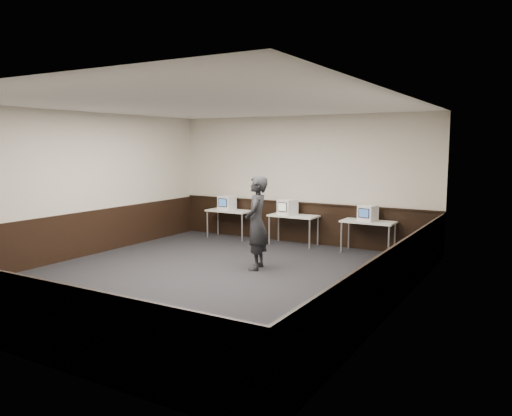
{
  "coord_description": "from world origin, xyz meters",
  "views": [
    {
      "loc": [
        5.37,
        -7.42,
        2.47
      ],
      "look_at": [
        0.09,
        1.6,
        1.15
      ],
      "focal_mm": 35.0,
      "sensor_mm": 36.0,
      "label": 1
    }
  ],
  "objects_px": {
    "desk_center": "(294,218)",
    "emac_right": "(368,213)",
    "desk_left": "(229,213)",
    "emac_center": "(287,207)",
    "person": "(257,223)",
    "emac_left": "(227,203)",
    "desk_right": "(368,224)"
  },
  "relations": [
    {
      "from": "person",
      "to": "emac_right",
      "type": "bearing_deg",
      "value": 132.62
    },
    {
      "from": "desk_left",
      "to": "desk_right",
      "type": "xyz_separation_m",
      "value": [
        3.8,
        0.0,
        0.0
      ]
    },
    {
      "from": "emac_center",
      "to": "person",
      "type": "distance_m",
      "value": 2.61
    },
    {
      "from": "emac_left",
      "to": "emac_center",
      "type": "relative_size",
      "value": 0.88
    },
    {
      "from": "desk_center",
      "to": "emac_left",
      "type": "distance_m",
      "value": 2.03
    },
    {
      "from": "emac_left",
      "to": "desk_left",
      "type": "bearing_deg",
      "value": -19.87
    },
    {
      "from": "emac_left",
      "to": "emac_right",
      "type": "height_order",
      "value": "emac_left"
    },
    {
      "from": "emac_center",
      "to": "emac_right",
      "type": "distance_m",
      "value": 2.05
    },
    {
      "from": "desk_left",
      "to": "emac_left",
      "type": "bearing_deg",
      "value": 157.63
    },
    {
      "from": "desk_left",
      "to": "emac_center",
      "type": "height_order",
      "value": "emac_center"
    },
    {
      "from": "desk_left",
      "to": "emac_left",
      "type": "distance_m",
      "value": 0.28
    },
    {
      "from": "desk_left",
      "to": "desk_right",
      "type": "bearing_deg",
      "value": 0.0
    },
    {
      "from": "desk_left",
      "to": "emac_center",
      "type": "xyz_separation_m",
      "value": [
        1.74,
        -0.02,
        0.26
      ]
    },
    {
      "from": "desk_right",
      "to": "person",
      "type": "relative_size",
      "value": 0.64
    },
    {
      "from": "desk_left",
      "to": "emac_right",
      "type": "bearing_deg",
      "value": -0.28
    },
    {
      "from": "desk_left",
      "to": "emac_center",
      "type": "bearing_deg",
      "value": -0.67
    },
    {
      "from": "desk_center",
      "to": "desk_left",
      "type": "bearing_deg",
      "value": 180.0
    },
    {
      "from": "desk_right",
      "to": "desk_center",
      "type": "bearing_deg",
      "value": 180.0
    },
    {
      "from": "desk_center",
      "to": "person",
      "type": "relative_size",
      "value": 0.64
    },
    {
      "from": "desk_left",
      "to": "emac_left",
      "type": "height_order",
      "value": "emac_left"
    },
    {
      "from": "emac_left",
      "to": "emac_center",
      "type": "height_order",
      "value": "emac_center"
    },
    {
      "from": "desk_center",
      "to": "emac_left",
      "type": "bearing_deg",
      "value": 178.73
    },
    {
      "from": "desk_left",
      "to": "person",
      "type": "bearing_deg",
      "value": -47.68
    },
    {
      "from": "desk_right",
      "to": "emac_left",
      "type": "relative_size",
      "value": 2.85
    },
    {
      "from": "emac_right",
      "to": "emac_center",
      "type": "bearing_deg",
      "value": -169.48
    },
    {
      "from": "emac_right",
      "to": "person",
      "type": "distance_m",
      "value": 2.93
    },
    {
      "from": "desk_left",
      "to": "person",
      "type": "xyz_separation_m",
      "value": [
        2.33,
        -2.56,
        0.25
      ]
    },
    {
      "from": "emac_left",
      "to": "emac_right",
      "type": "distance_m",
      "value": 3.9
    },
    {
      "from": "emac_center",
      "to": "desk_right",
      "type": "bearing_deg",
      "value": 13.27
    },
    {
      "from": "emac_right",
      "to": "person",
      "type": "height_order",
      "value": "person"
    },
    {
      "from": "emac_center",
      "to": "emac_right",
      "type": "relative_size",
      "value": 1.08
    },
    {
      "from": "desk_center",
      "to": "emac_right",
      "type": "distance_m",
      "value": 1.91
    }
  ]
}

